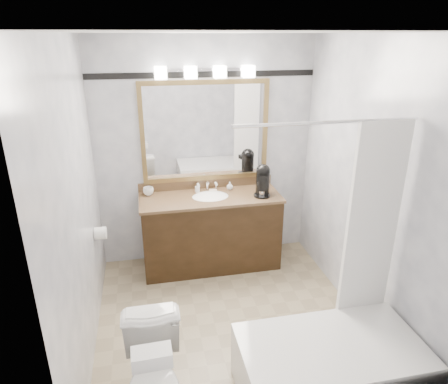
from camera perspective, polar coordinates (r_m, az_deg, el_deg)
The scene contains 14 objects.
room at distance 3.26m, azimuth 1.02°, elevation -0.71°, with size 2.42×2.62×2.52m.
vanity at distance 4.50m, azimuth -1.90°, elevation -5.42°, with size 1.53×0.58×0.97m.
mirror at distance 4.38m, azimuth -2.68°, elevation 8.58°, with size 1.40×0.04×1.10m.
vanity_light_bar at distance 4.23m, azimuth -2.71°, elevation 16.80°, with size 1.02×0.14×0.12m.
accent_stripe at distance 4.30m, azimuth -2.85°, elevation 16.42°, with size 2.40×0.01×0.06m, color black.
bathtub at distance 3.24m, azimuth 15.11°, elevation -22.19°, with size 1.30×0.75×1.96m.
tp_roll at distance 4.05m, azimuth -17.23°, elevation -5.63°, with size 0.12×0.12×0.11m, color white.
toilet at distance 2.93m, azimuth -9.85°, elevation -25.29°, with size 0.40×0.71×0.72m, color white.
tissue_box at distance 2.50m, azimuth -10.26°, elevation -22.19°, with size 0.23×0.13×0.09m, color white.
coffee_maker at distance 4.33m, azimuth 5.56°, elevation 1.82°, with size 0.19×0.22×0.34m.
cup_left at distance 4.42m, azimuth -10.75°, elevation 0.11°, with size 0.11×0.11×0.09m, color white.
soap_bottle_a at distance 4.44m, azimuth -3.84°, elevation 0.58°, with size 0.04×0.04×0.10m, color white.
soap_bottle_b at distance 4.50m, azimuth 0.83°, elevation 0.90°, with size 0.07×0.07×0.09m, color white.
soap_bar at distance 4.44m, azimuth -1.58°, elevation 0.16°, with size 0.08×0.05×0.03m, color beige.
Camera 1 is at (-0.67, -2.94, 2.48)m, focal length 32.00 mm.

